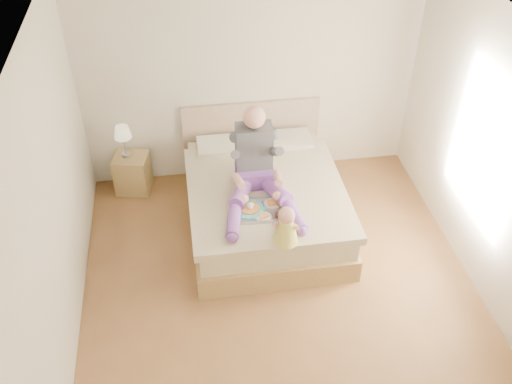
{
  "coord_description": "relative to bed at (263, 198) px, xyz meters",
  "views": [
    {
      "loc": [
        -0.83,
        -3.87,
        4.48
      ],
      "look_at": [
        -0.16,
        0.59,
        0.82
      ],
      "focal_mm": 40.0,
      "sensor_mm": 36.0,
      "label": 1
    }
  ],
  "objects": [
    {
      "name": "room",
      "position": [
        0.08,
        -1.08,
        1.19
      ],
      "size": [
        4.02,
        4.22,
        2.71
      ],
      "color": "brown",
      "rests_on": "ground"
    },
    {
      "name": "adult",
      "position": [
        -0.11,
        -0.21,
        0.57
      ],
      "size": [
        0.82,
        1.15,
        0.96
      ],
      "rotation": [
        0.0,
        0.0,
        -0.01
      ],
      "color": "#6F3E9C",
      "rests_on": "bed"
    },
    {
      "name": "tray",
      "position": [
        -0.13,
        -0.54,
        0.33
      ],
      "size": [
        0.53,
        0.43,
        0.15
      ],
      "rotation": [
        0.0,
        0.0,
        -0.06
      ],
      "color": "#AFB2B6",
      "rests_on": "bed"
    },
    {
      "name": "bed",
      "position": [
        0.0,
        0.0,
        0.0
      ],
      "size": [
        1.7,
        2.18,
        1.0
      ],
      "color": "olive",
      "rests_on": "ground"
    },
    {
      "name": "baby",
      "position": [
        0.05,
        -1.02,
        0.46
      ],
      "size": [
        0.29,
        0.37,
        0.41
      ],
      "rotation": [
        0.0,
        0.0,
        -0.31
      ],
      "color": "#D5D043",
      "rests_on": "bed"
    },
    {
      "name": "nightstand",
      "position": [
        -1.5,
        0.8,
        -0.07
      ],
      "size": [
        0.47,
        0.43,
        0.49
      ],
      "rotation": [
        0.0,
        0.0,
        -0.21
      ],
      "color": "olive",
      "rests_on": "ground"
    },
    {
      "name": "lamp",
      "position": [
        -1.54,
        0.82,
        0.49
      ],
      "size": [
        0.2,
        0.2,
        0.41
      ],
      "color": "#AFB2B6",
      "rests_on": "nightstand"
    }
  ]
}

